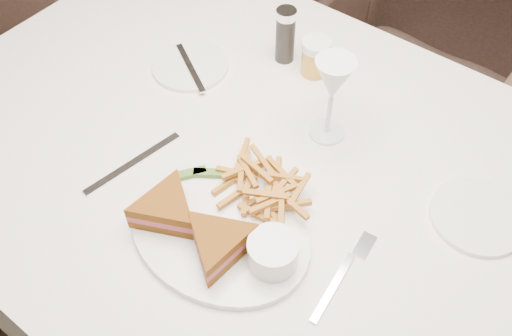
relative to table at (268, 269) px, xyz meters
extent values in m
plane|color=black|center=(0.19, 0.14, -0.38)|extent=(5.00, 5.00, 0.00)
cube|color=silver|center=(0.00, 0.00, 0.00)|extent=(1.45, 1.00, 0.75)
imported|color=#4B362E|center=(-0.03, 0.82, -0.03)|extent=(0.71, 0.67, 0.70)
ellipsoid|color=white|center=(0.01, -0.17, 0.38)|extent=(0.33, 0.26, 0.01)
cube|color=silver|center=(-0.21, -0.14, 0.38)|extent=(0.06, 0.20, 0.00)
cylinder|color=white|center=(-0.29, 0.13, 0.38)|extent=(0.16, 0.16, 0.01)
cylinder|color=white|center=(0.35, 0.11, 0.38)|extent=(0.16, 0.16, 0.01)
cylinder|color=black|center=(-0.15, 0.26, 0.44)|extent=(0.04, 0.04, 0.12)
cylinder|color=gold|center=(-0.07, 0.26, 0.42)|extent=(0.06, 0.06, 0.08)
cube|color=#406924|center=(-0.07, -0.09, 0.40)|extent=(0.06, 0.04, 0.01)
cube|color=#406924|center=(-0.10, -0.11, 0.40)|extent=(0.05, 0.05, 0.01)
cylinder|color=white|center=(0.11, -0.17, 0.42)|extent=(0.08, 0.08, 0.05)
camera|label=1|loc=(0.35, -0.55, 1.18)|focal=40.00mm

